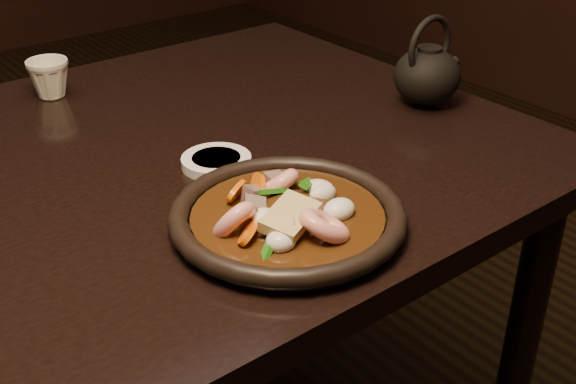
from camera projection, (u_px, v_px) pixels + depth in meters
table at (15, 251)px, 1.00m from camera, size 1.60×0.90×0.75m
plate at (288, 217)px, 0.90m from camera, size 0.30×0.30×0.03m
stirfry at (286, 214)px, 0.89m from camera, size 0.19×0.20×0.06m
soy_dish at (216, 161)px, 1.05m from camera, size 0.10×0.10×0.01m
tea_cup at (49, 77)px, 1.27m from camera, size 0.09×0.09×0.07m
teapot at (428, 73)px, 1.23m from camera, size 0.14×0.11×0.15m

